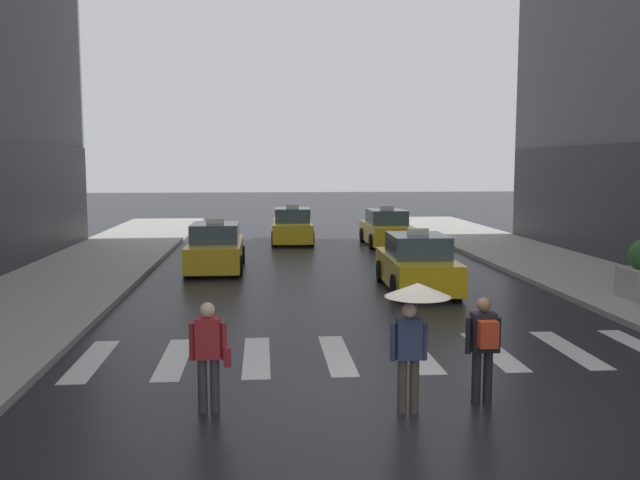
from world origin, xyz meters
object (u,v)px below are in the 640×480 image
taxi_lead (417,265)px  taxi_second (216,249)px  pedestrian_with_umbrella (414,312)px  taxi_fourth (293,227)px  pedestrian_with_handbag (209,350)px  pedestrian_with_backpack (484,342)px  taxi_third (386,229)px

taxi_lead → taxi_second: 7.47m
taxi_lead → pedestrian_with_umbrella: size_ratio=2.36×
taxi_lead → taxi_fourth: 12.69m
taxi_fourth → pedestrian_with_handbag: bearing=-95.8°
pedestrian_with_umbrella → pedestrian_with_backpack: size_ratio=1.18×
pedestrian_with_umbrella → taxi_third: bearing=80.7°
taxi_third → pedestrian_with_handbag: bearing=-107.4°
taxi_second → pedestrian_with_handbag: 13.82m
taxi_second → pedestrian_with_handbag: size_ratio=2.75×
pedestrian_with_umbrella → pedestrian_with_backpack: bearing=12.2°
pedestrian_with_backpack → taxi_second: bearing=109.7°
pedestrian_with_handbag → pedestrian_with_umbrella: bearing=-5.3°
taxi_third → pedestrian_with_umbrella: bearing=-99.3°
pedestrian_with_backpack → taxi_third: bearing=83.7°
taxi_fourth → taxi_lead: bearing=-75.9°
taxi_third → pedestrian_with_backpack: taxi_third is taller
taxi_lead → pedestrian_with_handbag: (-5.30, -9.53, 0.21)m
taxi_third → pedestrian_with_backpack: 20.50m
taxi_third → taxi_fourth: same height
taxi_third → taxi_fourth: 4.44m
taxi_lead → taxi_second: (-6.14, 4.27, 0.00)m
pedestrian_with_umbrella → taxi_fourth: bearing=92.0°
pedestrian_with_backpack → pedestrian_with_handbag: bearing=179.6°
taxi_third → pedestrian_with_handbag: 21.32m
taxi_second → taxi_third: bearing=42.2°
taxi_fourth → pedestrian_with_handbag: (-2.20, -21.84, 0.21)m
taxi_lead → taxi_second: bearing=145.2°
taxi_third → pedestrian_with_umbrella: pedestrian_with_umbrella is taller
taxi_lead → taxi_third: bearing=84.3°
taxi_third → taxi_fourth: (-4.18, 1.50, 0.00)m
taxi_second → pedestrian_with_backpack: (4.95, -13.83, 0.25)m
pedestrian_with_backpack → pedestrian_with_handbag: size_ratio=1.00×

